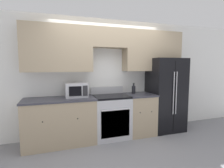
% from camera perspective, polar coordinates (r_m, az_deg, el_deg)
% --- Properties ---
extents(ground_plane, '(12.00, 12.00, 0.00)m').
position_cam_1_polar(ground_plane, '(3.76, 1.57, -18.53)').
color(ground_plane, gray).
extents(wall_back, '(8.00, 0.39, 2.60)m').
position_cam_1_polar(wall_back, '(3.97, -1.20, 6.14)').
color(wall_back, white).
rests_on(wall_back, ground_plane).
extents(lower_cabinets_left, '(1.38, 0.64, 0.92)m').
position_cam_1_polar(lower_cabinets_left, '(3.69, -16.55, -11.58)').
color(lower_cabinets_left, tan).
rests_on(lower_cabinets_left, ground_plane).
extents(lower_cabinets_right, '(0.63, 0.64, 0.92)m').
position_cam_1_polar(lower_cabinets_right, '(4.12, 8.85, -9.55)').
color(lower_cabinets_right, tan).
rests_on(lower_cabinets_right, ground_plane).
extents(oven_range, '(0.76, 0.65, 1.08)m').
position_cam_1_polar(oven_range, '(3.86, -0.37, -10.46)').
color(oven_range, '#B7B7BC').
rests_on(oven_range, ground_plane).
extents(refrigerator, '(0.80, 0.76, 1.73)m').
position_cam_1_polar(refrigerator, '(4.44, 16.77, -3.25)').
color(refrigerator, black).
rests_on(refrigerator, ground_plane).
extents(microwave, '(0.44, 0.39, 0.29)m').
position_cam_1_polar(microwave, '(3.67, -11.63, -1.86)').
color(microwave, '#B7B7BC').
rests_on(microwave, lower_cabinets_left).
extents(bottle, '(0.08, 0.08, 0.24)m').
position_cam_1_polar(bottle, '(4.07, 7.06, -1.74)').
color(bottle, black).
rests_on(bottle, lower_cabinets_right).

